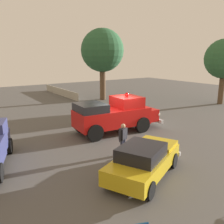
{
  "coord_description": "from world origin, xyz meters",
  "views": [
    {
      "loc": [
        12.43,
        -8.84,
        5.0
      ],
      "look_at": [
        -0.4,
        -0.22,
        1.39
      ],
      "focal_mm": 38.84,
      "sensor_mm": 36.0,
      "label": 1
    }
  ],
  "objects_px": {
    "vintage_fire_truck": "(115,114)",
    "lawn_chair_near_truck": "(84,116)",
    "oak_tree_right": "(224,59)",
    "spectator_standing": "(123,137)",
    "oak_tree_left": "(102,51)",
    "traffic_cone": "(110,111)",
    "classic_hot_rod": "(144,159)",
    "spectator_seated": "(86,115)"
  },
  "relations": [
    {
      "from": "vintage_fire_truck",
      "to": "lawn_chair_near_truck",
      "type": "bearing_deg",
      "value": -165.42
    },
    {
      "from": "classic_hot_rod",
      "to": "oak_tree_right",
      "type": "relative_size",
      "value": 0.71
    },
    {
      "from": "lawn_chair_near_truck",
      "to": "oak_tree_right",
      "type": "height_order",
      "value": "oak_tree_right"
    },
    {
      "from": "lawn_chair_near_truck",
      "to": "oak_tree_right",
      "type": "xyz_separation_m",
      "value": [
        1.19,
        15.52,
        4.04
      ]
    },
    {
      "from": "classic_hot_rod",
      "to": "oak_tree_left",
      "type": "distance_m",
      "value": 19.15
    },
    {
      "from": "vintage_fire_truck",
      "to": "classic_hot_rod",
      "type": "height_order",
      "value": "vintage_fire_truck"
    },
    {
      "from": "oak_tree_left",
      "to": "spectator_standing",
      "type": "bearing_deg",
      "value": -28.16
    },
    {
      "from": "traffic_cone",
      "to": "oak_tree_right",
      "type": "bearing_deg",
      "value": 77.96
    },
    {
      "from": "lawn_chair_near_truck",
      "to": "spectator_standing",
      "type": "distance_m",
      "value": 6.51
    },
    {
      "from": "spectator_standing",
      "to": "oak_tree_right",
      "type": "xyz_separation_m",
      "value": [
        -5.2,
        16.66,
        3.67
      ]
    },
    {
      "from": "classic_hot_rod",
      "to": "lawn_chair_near_truck",
      "type": "height_order",
      "value": "classic_hot_rod"
    },
    {
      "from": "vintage_fire_truck",
      "to": "traffic_cone",
      "type": "bearing_deg",
      "value": 150.39
    },
    {
      "from": "spectator_standing",
      "to": "traffic_cone",
      "type": "relative_size",
      "value": 2.64
    },
    {
      "from": "vintage_fire_truck",
      "to": "oak_tree_right",
      "type": "bearing_deg",
      "value": 96.73
    },
    {
      "from": "lawn_chair_near_truck",
      "to": "spectator_standing",
      "type": "bearing_deg",
      "value": -10.05
    },
    {
      "from": "classic_hot_rod",
      "to": "spectator_seated",
      "type": "relative_size",
      "value": 3.67
    },
    {
      "from": "vintage_fire_truck",
      "to": "traffic_cone",
      "type": "xyz_separation_m",
      "value": [
        -4.36,
        2.48,
        -0.89
      ]
    },
    {
      "from": "traffic_cone",
      "to": "lawn_chair_near_truck",
      "type": "bearing_deg",
      "value": -66.27
    },
    {
      "from": "traffic_cone",
      "to": "classic_hot_rod",
      "type": "bearing_deg",
      "value": -26.04
    },
    {
      "from": "vintage_fire_truck",
      "to": "lawn_chair_near_truck",
      "type": "distance_m",
      "value": 3.09
    },
    {
      "from": "lawn_chair_near_truck",
      "to": "oak_tree_right",
      "type": "distance_m",
      "value": 16.09
    },
    {
      "from": "spectator_seated",
      "to": "spectator_standing",
      "type": "height_order",
      "value": "spectator_standing"
    },
    {
      "from": "oak_tree_left",
      "to": "traffic_cone",
      "type": "bearing_deg",
      "value": -26.85
    },
    {
      "from": "spectator_seated",
      "to": "oak_tree_right",
      "type": "bearing_deg",
      "value": 86.0
    },
    {
      "from": "spectator_seated",
      "to": "traffic_cone",
      "type": "distance_m",
      "value": 3.55
    },
    {
      "from": "vintage_fire_truck",
      "to": "spectator_seated",
      "type": "height_order",
      "value": "vintage_fire_truck"
    },
    {
      "from": "vintage_fire_truck",
      "to": "lawn_chair_near_truck",
      "type": "xyz_separation_m",
      "value": [
        -2.94,
        -0.76,
        -0.61
      ]
    },
    {
      "from": "lawn_chair_near_truck",
      "to": "oak_tree_left",
      "type": "height_order",
      "value": "oak_tree_left"
    },
    {
      "from": "vintage_fire_truck",
      "to": "spectator_seated",
      "type": "distance_m",
      "value": 2.95
    },
    {
      "from": "classic_hot_rod",
      "to": "spectator_seated",
      "type": "bearing_deg",
      "value": 168.36
    },
    {
      "from": "oak_tree_left",
      "to": "oak_tree_right",
      "type": "relative_size",
      "value": 1.19
    },
    {
      "from": "classic_hot_rod",
      "to": "oak_tree_right",
      "type": "height_order",
      "value": "oak_tree_right"
    },
    {
      "from": "vintage_fire_truck",
      "to": "spectator_standing",
      "type": "xyz_separation_m",
      "value": [
        3.46,
        -1.9,
        -0.23
      ]
    },
    {
      "from": "spectator_standing",
      "to": "oak_tree_right",
      "type": "bearing_deg",
      "value": 107.35
    },
    {
      "from": "spectator_standing",
      "to": "vintage_fire_truck",
      "type": "bearing_deg",
      "value": 151.27
    },
    {
      "from": "oak_tree_left",
      "to": "oak_tree_right",
      "type": "xyz_separation_m",
      "value": [
        9.13,
        8.98,
        -0.88
      ]
    },
    {
      "from": "spectator_standing",
      "to": "oak_tree_right",
      "type": "height_order",
      "value": "oak_tree_right"
    },
    {
      "from": "classic_hot_rod",
      "to": "oak_tree_right",
      "type": "xyz_separation_m",
      "value": [
        -7.48,
        17.22,
        3.89
      ]
    },
    {
      "from": "oak_tree_left",
      "to": "oak_tree_right",
      "type": "bearing_deg",
      "value": 44.53
    },
    {
      "from": "lawn_chair_near_truck",
      "to": "spectator_seated",
      "type": "bearing_deg",
      "value": 32.53
    },
    {
      "from": "oak_tree_right",
      "to": "traffic_cone",
      "type": "xyz_separation_m",
      "value": [
        -2.62,
        -12.28,
        -4.32
      ]
    },
    {
      "from": "classic_hot_rod",
      "to": "oak_tree_left",
      "type": "xyz_separation_m",
      "value": [
        -16.61,
        8.23,
        4.77
      ]
    }
  ]
}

